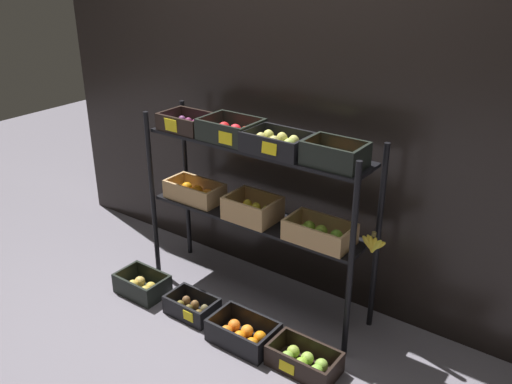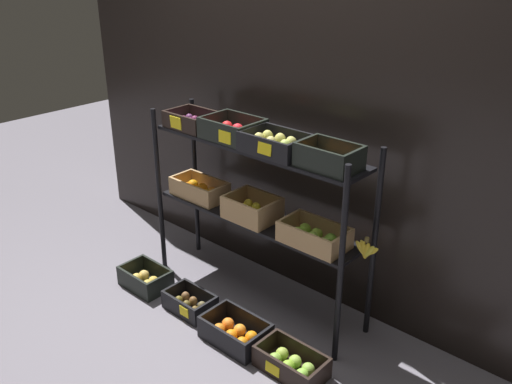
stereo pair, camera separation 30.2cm
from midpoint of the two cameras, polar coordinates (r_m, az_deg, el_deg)
name	(u,v)px [view 1 (the left image)]	position (r m, az deg, el deg)	size (l,w,h in m)	color
ground_plane	(256,296)	(3.63, -2.43, -10.73)	(10.00, 10.00, 0.00)	slate
storefront_wall	(290,136)	(3.44, 1.04, 5.80)	(3.84, 0.12, 1.98)	black
display_rack	(255,180)	(3.21, -2.75, 1.24)	(1.58, 0.36, 1.16)	black
crate_ground_apple_gold	(142,286)	(3.73, -14.01, -9.48)	(0.33, 0.22, 0.14)	black
crate_ground_kiwi	(192,307)	(3.48, -9.16, -11.80)	(0.31, 0.21, 0.12)	black
crate_ground_orange	(243,334)	(3.24, -4.09, -14.56)	(0.38, 0.24, 0.14)	black
crate_ground_apple_green	(304,361)	(3.06, 2.07, -17.20)	(0.38, 0.22, 0.13)	black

